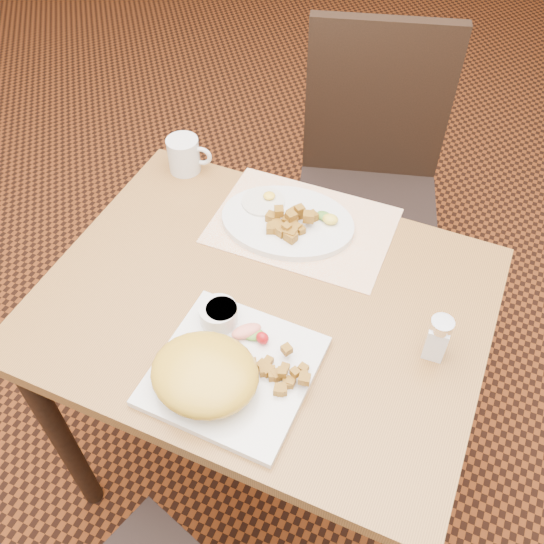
{
  "coord_description": "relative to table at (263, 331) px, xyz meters",
  "views": [
    {
      "loc": [
        0.33,
        -0.7,
        1.72
      ],
      "look_at": [
        0.01,
        0.02,
        0.82
      ],
      "focal_mm": 40.0,
      "sensor_mm": 36.0,
      "label": 1
    }
  ],
  "objects": [
    {
      "name": "ground",
      "position": [
        0.0,
        0.0,
        -0.64
      ],
      "size": [
        8.0,
        8.0,
        0.0
      ],
      "primitive_type": "plane",
      "color": "black",
      "rests_on": "ground"
    },
    {
      "name": "table",
      "position": [
        0.0,
        0.0,
        0.0
      ],
      "size": [
        0.9,
        0.7,
        0.75
      ],
      "color": "#98642E",
      "rests_on": "ground"
    },
    {
      "name": "chair_far",
      "position": [
        0.03,
        0.72,
        -0.1
      ],
      "size": [
        0.52,
        0.53,
        0.97
      ],
      "rotation": [
        0.0,
        0.0,
        3.42
      ],
      "color": "black",
      "rests_on": "ground"
    },
    {
      "name": "placemat",
      "position": [
        -0.0,
        0.23,
        0.11
      ],
      "size": [
        0.41,
        0.29,
        0.0
      ],
      "primitive_type": "cube",
      "rotation": [
        0.0,
        0.0,
        0.02
      ],
      "color": "white",
      "rests_on": "table"
    },
    {
      "name": "plate_square",
      "position": [
        0.02,
        -0.18,
        0.12
      ],
      "size": [
        0.29,
        0.29,
        0.02
      ],
      "primitive_type": "cube",
      "rotation": [
        0.0,
        0.0,
        -0.02
      ],
      "color": "silver",
      "rests_on": "table"
    },
    {
      "name": "plate_oval",
      "position": [
        -0.04,
        0.22,
        0.12
      ],
      "size": [
        0.33,
        0.26,
        0.02
      ],
      "primitive_type": null,
      "rotation": [
        0.0,
        0.0,
        0.13
      ],
      "color": "silver",
      "rests_on": "placemat"
    },
    {
      "name": "hollandaise_mound",
      "position": [
        -0.01,
        -0.23,
        0.16
      ],
      "size": [
        0.2,
        0.17,
        0.07
      ],
      "color": "gold",
      "rests_on": "plate_square"
    },
    {
      "name": "ramekin",
      "position": [
        -0.05,
        -0.09,
        0.15
      ],
      "size": [
        0.07,
        0.07,
        0.04
      ],
      "color": "silver",
      "rests_on": "plate_square"
    },
    {
      "name": "garnish_sq",
      "position": [
        0.02,
        -0.1,
        0.14
      ],
      "size": [
        0.08,
        0.06,
        0.03
      ],
      "color": "#387223",
      "rests_on": "plate_square"
    },
    {
      "name": "fried_egg",
      "position": [
        -0.11,
        0.25,
        0.13
      ],
      "size": [
        0.1,
        0.1,
        0.02
      ],
      "color": "white",
      "rests_on": "plate_oval"
    },
    {
      "name": "garnish_ov",
      "position": [
        0.05,
        0.25,
        0.14
      ],
      "size": [
        0.06,
        0.04,
        0.02
      ],
      "color": "#387223",
      "rests_on": "plate_oval"
    },
    {
      "name": "salt_shaker",
      "position": [
        0.35,
        0.01,
        0.16
      ],
      "size": [
        0.04,
        0.04,
        0.1
      ],
      "color": "white",
      "rests_on": "table"
    },
    {
      "name": "coffee_mug",
      "position": [
        -0.34,
        0.3,
        0.15
      ],
      "size": [
        0.11,
        0.08,
        0.09
      ],
      "color": "silver",
      "rests_on": "table"
    },
    {
      "name": "home_fries_sq",
      "position": [
        0.1,
        -0.17,
        0.14
      ],
      "size": [
        0.13,
        0.1,
        0.03
      ],
      "color": "#9D6919",
      "rests_on": "plate_square"
    },
    {
      "name": "home_fries_ov",
      "position": [
        -0.02,
        0.2,
        0.14
      ],
      "size": [
        0.11,
        0.11,
        0.04
      ],
      "color": "#9D6919",
      "rests_on": "plate_oval"
    }
  ]
}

